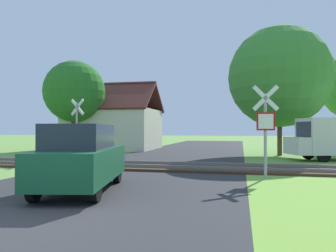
# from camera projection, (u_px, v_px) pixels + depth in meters

# --- Properties ---
(ground_plane) EXTENTS (160.00, 160.00, 0.00)m
(ground_plane) POSITION_uv_depth(u_px,v_px,m) (15.00, 226.00, 5.54)
(ground_plane) COLOR #6B9942
(road_asphalt) EXTENTS (7.82, 80.00, 0.01)m
(road_asphalt) POSITION_uv_depth(u_px,v_px,m) (74.00, 201.00, 7.50)
(road_asphalt) COLOR #2D2D30
(road_asphalt) RESTS_ON ground
(rail_track) EXTENTS (60.00, 2.60, 0.22)m
(rail_track) POSITION_uv_depth(u_px,v_px,m) (151.00, 167.00, 13.96)
(rail_track) COLOR #422D1E
(rail_track) RESTS_ON ground
(stop_sign_near) EXTENTS (0.87, 0.19, 3.13)m
(stop_sign_near) POSITION_uv_depth(u_px,v_px,m) (265.00, 125.00, 10.91)
(stop_sign_near) COLOR #9E9EA5
(stop_sign_near) RESTS_ON ground
(crossing_sign_far) EXTENTS (0.86, 0.25, 3.25)m
(crossing_sign_far) POSITION_uv_depth(u_px,v_px,m) (77.00, 125.00, 17.02)
(crossing_sign_far) COLOR #9E9EA5
(crossing_sign_far) RESTS_ON ground
(house) EXTENTS (7.36, 6.47, 5.60)m
(house) POSITION_uv_depth(u_px,v_px,m) (114.00, 127.00, 27.51)
(house) COLOR beige
(house) RESTS_ON ground
(tree_left) EXTENTS (4.64, 4.64, 6.84)m
(tree_left) POSITION_uv_depth(u_px,v_px,m) (75.00, 92.00, 24.83)
(tree_left) COLOR #513823
(tree_left) RESTS_ON ground
(tree_right) EXTENTS (6.40, 6.40, 8.18)m
(tree_right) POSITION_uv_depth(u_px,v_px,m) (279.00, 77.00, 20.69)
(tree_right) COLOR #513823
(tree_right) RESTS_ON ground
(parked_car) EXTENTS (2.38, 4.24, 1.78)m
(parked_car) POSITION_uv_depth(u_px,v_px,m) (82.00, 158.00, 8.69)
(parked_car) COLOR #144C2D
(parked_car) RESTS_ON ground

